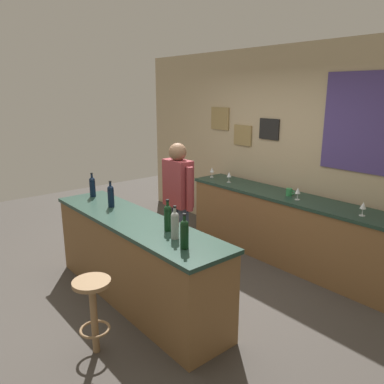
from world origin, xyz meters
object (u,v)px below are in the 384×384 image
object	(u,v)px
bartender	(178,200)
wine_glass_a	(212,170)
bar_stool	(93,304)
wine_bottle_a	(92,186)
wine_glass_d	(363,206)
wine_glass_c	(298,191)
wine_bottle_b	(111,195)
wine_glass_b	(229,175)
coffee_mug	(289,192)
wine_bottle_d	(175,224)
wine_bottle_e	(184,233)
wine_bottle_c	(168,217)

from	to	relation	value
bartender	wine_glass_a	bearing A→B (deg)	121.07
bar_stool	wine_bottle_a	bearing A→B (deg)	153.20
wine_glass_d	bartender	bearing A→B (deg)	-144.09
bar_stool	wine_glass_c	bearing A→B (deg)	87.90
wine_bottle_a	wine_bottle_b	world-z (taller)	same
wine_glass_b	wine_bottle_b	bearing A→B (deg)	-88.61
wine_bottle_b	wine_glass_b	xyz separation A→B (m)	(-0.05, 1.96, -0.05)
bar_stool	wine_glass_a	xyz separation A→B (m)	(-1.52, 2.77, 0.55)
wine_bottle_a	coffee_mug	bearing A→B (deg)	52.71
wine_bottle_d	coffee_mug	xyz separation A→B (m)	(-0.26, 2.05, -0.11)
bar_stool	wine_glass_c	distance (m)	2.77
wine_bottle_d	wine_glass_d	bearing A→B (deg)	69.40
wine_bottle_e	wine_glass_b	size ratio (longest dim) A/B	1.97
wine_bottle_c	wine_glass_b	xyz separation A→B (m)	(-1.08, 1.91, -0.05)
bartender	wine_bottle_e	distance (m)	1.43
wine_bottle_b	wine_glass_c	xyz separation A→B (m)	(1.15, 1.94, -0.05)
wine_bottle_d	wine_bottle_e	xyz separation A→B (m)	(0.23, -0.07, 0.00)
bartender	coffee_mug	distance (m)	1.45
bartender	coffee_mug	bearing A→B (deg)	62.42
bartender	wine_glass_d	size ratio (longest dim) A/B	10.45
wine_bottle_c	wine_glass_d	distance (m)	2.12
wine_glass_c	wine_glass_d	distance (m)	0.82
coffee_mug	wine_glass_d	bearing A→B (deg)	-4.26
wine_glass_a	wine_bottle_b	bearing A→B (deg)	-77.01
wine_glass_d	wine_glass_c	bearing A→B (deg)	-179.63
wine_glass_b	wine_glass_c	distance (m)	1.20
wine_bottle_a	wine_bottle_d	bearing A→B (deg)	-2.04
wine_bottle_c	wine_glass_c	size ratio (longest dim) A/B	1.97
wine_bottle_e	wine_glass_b	distance (m)	2.55
wine_glass_a	wine_glass_b	size ratio (longest dim) A/B	1.00
wine_bottle_d	wine_glass_a	xyz separation A→B (m)	(-1.69, 2.03, -0.05)
wine_bottle_c	wine_glass_d	bearing A→B (deg)	63.65
wine_bottle_e	coffee_mug	size ratio (longest dim) A/B	2.45
wine_bottle_d	wine_glass_b	size ratio (longest dim) A/B	1.97
wine_bottle_c	wine_bottle_e	size ratio (longest dim) A/B	1.00
bar_stool	coffee_mug	xyz separation A→B (m)	(-0.08, 2.79, 0.49)
bartender	wine_bottle_c	world-z (taller)	bartender
bartender	wine_glass_c	bearing A→B (deg)	54.77
bar_stool	wine_bottle_c	distance (m)	1.01
coffee_mug	bar_stool	bearing A→B (deg)	-88.33
wine_bottle_d	wine_glass_a	size ratio (longest dim) A/B	1.97
wine_glass_a	wine_glass_b	bearing A→B (deg)	-5.78
wine_glass_a	wine_glass_b	world-z (taller)	same
wine_bottle_a	wine_glass_b	world-z (taller)	wine_bottle_a
wine_bottle_e	wine_bottle_b	bearing A→B (deg)	176.00
wine_bottle_d	wine_glass_c	world-z (taller)	wine_bottle_d
wine_glass_b	coffee_mug	distance (m)	1.02
wine_bottle_b	wine_bottle_e	xyz separation A→B (m)	(1.46, -0.10, 0.00)
bartender	wine_bottle_a	size ratio (longest dim) A/B	5.29
wine_glass_a	wine_glass_c	bearing A→B (deg)	-2.09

